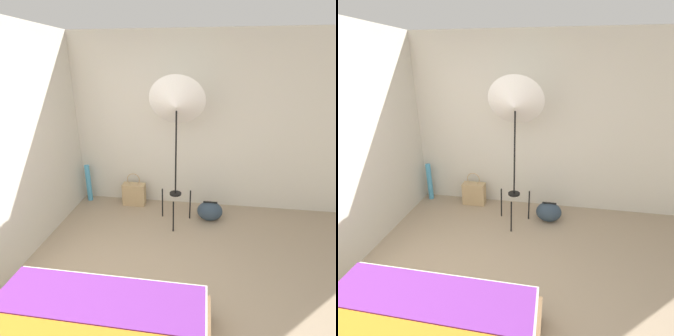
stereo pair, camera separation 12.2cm
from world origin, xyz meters
The scene contains 6 objects.
wall_back centered at (0.00, 2.52, 1.30)m, with size 8.00×0.05×2.60m.
wall_side_left centered at (-1.39, 1.00, 1.30)m, with size 0.05×8.00×2.60m.
photo_umbrella centered at (0.28, 1.89, 1.67)m, with size 0.72×0.48×2.05m.
tote_bag centered at (-0.44, 2.31, 0.19)m, with size 0.36×0.16×0.55m.
duffel_bag centered at (0.77, 2.02, 0.14)m, with size 0.37×0.28×0.29m.
paper_roll centered at (-1.23, 2.35, 0.31)m, with size 0.08×0.08×0.63m.
Camera 1 is at (0.63, -1.37, 2.16)m, focal length 28.00 mm.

